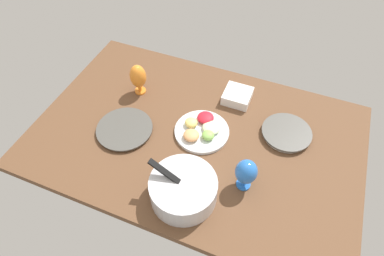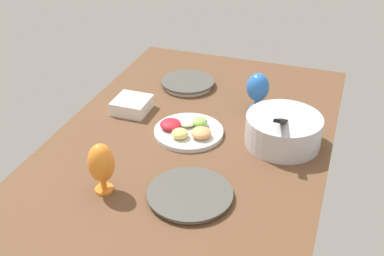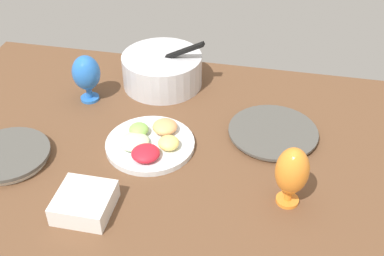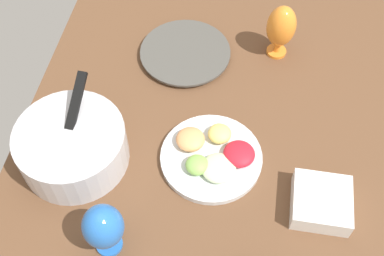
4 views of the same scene
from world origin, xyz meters
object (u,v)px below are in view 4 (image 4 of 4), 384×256
object	(u,v)px
hurricane_glass_blue	(103,227)
square_bowl_white	(321,202)
hurricane_glass_orange	(281,27)
dinner_plate_right	(185,53)
mixing_bowl	(72,145)
fruit_platter	(212,155)

from	to	relation	value
hurricane_glass_blue	square_bowl_white	bearing A→B (deg)	-69.93
hurricane_glass_blue	hurricane_glass_orange	world-z (taller)	hurricane_glass_orange
dinner_plate_right	mixing_bowl	world-z (taller)	mixing_bowl
hurricane_glass_orange	square_bowl_white	size ratio (longest dim) A/B	1.26
dinner_plate_right	mixing_bowl	xyz separation A→B (cm)	(-41.51, 22.47, 5.14)
fruit_platter	hurricane_glass_orange	bearing A→B (deg)	-18.89
hurricane_glass_blue	hurricane_glass_orange	size ratio (longest dim) A/B	0.93
hurricane_glass_orange	square_bowl_white	xyz separation A→B (cm)	(-51.68, -13.99, -7.51)
hurricane_glass_blue	square_bowl_white	xyz separation A→B (cm)	(18.03, -49.35, -7.15)
mixing_bowl	fruit_platter	size ratio (longest dim) A/B	1.09
dinner_plate_right	hurricane_glass_blue	distance (cm)	64.85
mixing_bowl	hurricane_glass_blue	world-z (taller)	mixing_bowl
mixing_bowl	hurricane_glass_orange	bearing A→B (deg)	-46.72
mixing_bowl	hurricane_glass_blue	bearing A→B (deg)	-145.98
hurricane_glass_blue	square_bowl_white	distance (cm)	53.03
hurricane_glass_blue	square_bowl_white	world-z (taller)	hurricane_glass_blue
hurricane_glass_blue	hurricane_glass_orange	xyz separation A→B (cm)	(69.71, -35.36, 0.36)
hurricane_glass_orange	fruit_platter	bearing A→B (deg)	161.11
hurricane_glass_blue	fruit_platter	bearing A→B (deg)	-37.16
dinner_plate_right	hurricane_glass_blue	xyz separation A→B (cm)	(-63.77, 7.45, 9.19)
square_bowl_white	hurricane_glass_orange	bearing A→B (deg)	15.15
mixing_bowl	hurricane_glass_orange	xyz separation A→B (cm)	(47.45, -50.38, 4.41)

